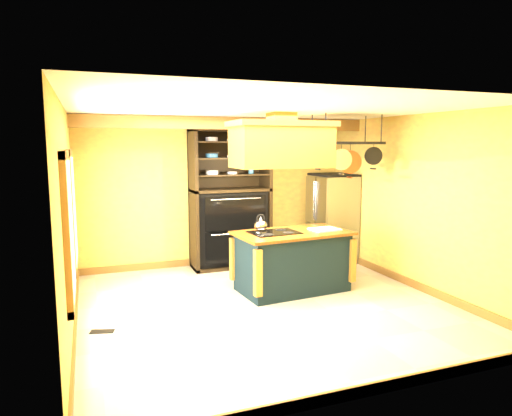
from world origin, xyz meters
TOP-DOWN VIEW (x-y plane):
  - floor at (0.00, 0.00)m, footprint 5.00×5.00m
  - ceiling at (0.00, 0.00)m, footprint 5.00×5.00m
  - wall_back at (0.00, 2.50)m, footprint 5.00×0.02m
  - wall_front at (0.00, -2.50)m, footprint 5.00×0.02m
  - wall_left at (-2.50, 0.00)m, footprint 0.02×5.00m
  - wall_right at (2.50, 0.00)m, footprint 0.02×5.00m
  - ceiling_beam at (0.00, 1.70)m, footprint 5.00×0.15m
  - window_near at (-2.47, -0.80)m, footprint 0.06×1.06m
  - window_far at (-2.47, 0.60)m, footprint 0.06×1.06m
  - kitchen_island at (0.63, 0.50)m, footprint 1.82×1.12m
  - range_hood at (0.44, 0.50)m, footprint 1.49×0.84m
  - pot_rack at (1.54, 0.50)m, footprint 1.15×0.54m
  - refrigerator at (2.12, 1.90)m, footprint 0.72×0.84m
  - hutch at (0.17, 2.23)m, footprint 1.43×0.64m
  - floor_register at (-2.18, -0.16)m, footprint 0.30×0.19m

SIDE VIEW (x-z plane):
  - floor at x=0.00m, z-range 0.00..0.00m
  - floor_register at x=-2.18m, z-range 0.00..0.01m
  - kitchen_island at x=0.63m, z-range -0.09..1.02m
  - refrigerator at x=2.12m, z-range -0.02..1.63m
  - hutch at x=0.17m, z-range -0.31..2.22m
  - wall_back at x=0.00m, z-range 0.00..2.70m
  - wall_front at x=0.00m, z-range 0.00..2.70m
  - wall_left at x=-2.50m, z-range 0.00..2.70m
  - wall_right at x=2.50m, z-range 0.00..2.70m
  - window_near at x=-2.47m, z-range 0.62..2.18m
  - window_far at x=-2.47m, z-range 0.62..2.18m
  - pot_rack at x=1.54m, z-range 1.71..2.63m
  - range_hood at x=0.44m, z-range 1.86..2.66m
  - ceiling_beam at x=0.00m, z-range 2.49..2.69m
  - ceiling at x=0.00m, z-range 2.70..2.70m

